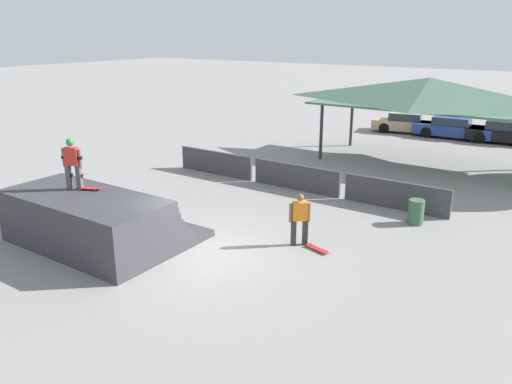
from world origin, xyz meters
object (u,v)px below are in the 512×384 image
object	(u,v)px
skateboard_on_deck	(90,188)
bystander_walking	(300,217)
trash_bin	(416,212)
parked_car_tan	(406,123)
skateboard_on_ground	(316,248)
parked_car_blue	(453,128)
parked_car_black	(505,133)
skater_on_deck	(72,160)

from	to	relation	value
skateboard_on_deck	bystander_walking	world-z (taller)	skateboard_on_deck
trash_bin	parked_car_tan	world-z (taller)	parked_car_tan
skateboard_on_ground	trash_bin	distance (m)	4.19
skateboard_on_deck	trash_bin	world-z (taller)	skateboard_on_deck
skateboard_on_deck	skateboard_on_ground	xyz separation A→B (m)	(6.12, 3.16, -1.63)
parked_car_blue	trash_bin	bearing A→B (deg)	-82.57
trash_bin	parked_car_blue	world-z (taller)	parked_car_blue
bystander_walking	parked_car_black	size ratio (longest dim) A/B	0.37
skater_on_deck	parked_car_tan	size ratio (longest dim) A/B	0.36
trash_bin	bystander_walking	bearing A→B (deg)	-122.87
skateboard_on_ground	parked_car_black	world-z (taller)	parked_car_black
skateboard_on_deck	trash_bin	xyz separation A→B (m)	(7.90, 6.93, -1.26)
parked_car_tan	parked_car_blue	size ratio (longest dim) A/B	0.97
skateboard_on_ground	parked_car_blue	bearing A→B (deg)	-70.66
skater_on_deck	parked_car_blue	world-z (taller)	skater_on_deck
parked_car_tan	skateboard_on_deck	bearing A→B (deg)	-107.60
bystander_walking	skateboard_on_ground	distance (m)	1.06
parked_car_tan	parked_car_black	size ratio (longest dim) A/B	1.00
parked_car_tan	parked_car_blue	xyz separation A→B (m)	(2.89, -0.12, 0.00)
trash_bin	parked_car_tan	xyz separation A→B (m)	(-5.41, 15.55, 0.18)
parked_car_blue	parked_car_black	world-z (taller)	same
bystander_walking	parked_car_blue	size ratio (longest dim) A/B	0.36
parked_car_black	skateboard_on_ground	bearing A→B (deg)	-101.86
bystander_walking	trash_bin	size ratio (longest dim) A/B	1.93
bystander_walking	trash_bin	world-z (taller)	bystander_walking
skateboard_on_ground	trash_bin	xyz separation A→B (m)	(1.77, 3.77, 0.37)
parked_car_blue	parked_car_black	size ratio (longest dim) A/B	1.04
skateboard_on_deck	parked_car_blue	distance (m)	23.02
skater_on_deck	skateboard_on_deck	size ratio (longest dim) A/B	2.03
skateboard_on_ground	parked_car_tan	bearing A→B (deg)	-62.24
skateboard_on_ground	parked_car_blue	world-z (taller)	parked_car_blue
bystander_walking	parked_car_tan	xyz separation A→B (m)	(-3.01, 19.27, -0.31)
skater_on_deck	skateboard_on_ground	size ratio (longest dim) A/B	1.90
bystander_walking	parked_car_black	xyz separation A→B (m)	(2.77, 19.37, -0.31)
skateboard_on_deck	parked_car_black	world-z (taller)	skateboard_on_deck
bystander_walking	parked_car_blue	world-z (taller)	bystander_walking
skateboard_on_ground	trash_bin	world-z (taller)	trash_bin
parked_car_tan	parked_car_black	bearing A→B (deg)	-10.28
skater_on_deck	parked_car_tan	world-z (taller)	skater_on_deck
skater_on_deck	skateboard_on_ground	distance (m)	7.77
skater_on_deck	bystander_walking	world-z (taller)	skater_on_deck
skateboard_on_ground	trash_bin	bearing A→B (deg)	-98.08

